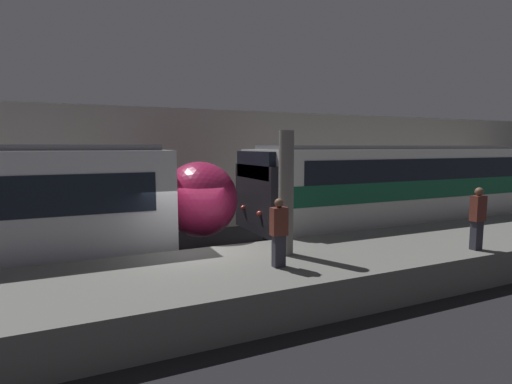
% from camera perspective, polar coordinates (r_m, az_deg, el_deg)
% --- Properties ---
extents(ground_plane, '(120.00, 120.00, 0.00)m').
position_cam_1_polar(ground_plane, '(11.58, -9.07, -12.40)').
color(ground_plane, black).
extents(platform, '(40.00, 3.87, 0.92)m').
position_cam_1_polar(platform, '(9.68, -5.97, -13.34)').
color(platform, slate).
rests_on(platform, ground).
extents(station_rear_barrier, '(50.00, 0.15, 5.38)m').
position_cam_1_polar(station_rear_barrier, '(17.52, -15.09, 2.88)').
color(station_rear_barrier, '#9E998E').
rests_on(station_rear_barrier, ground).
extents(support_pillar_near, '(0.39, 0.39, 3.23)m').
position_cam_1_polar(support_pillar_near, '(10.37, 4.33, -0.19)').
color(support_pillar_near, slate).
rests_on(support_pillar_near, platform).
extents(train_boxy, '(19.01, 3.09, 3.77)m').
position_cam_1_polar(train_boxy, '(19.68, 25.44, 0.67)').
color(train_boxy, black).
rests_on(train_boxy, ground).
extents(person_waiting, '(0.38, 0.24, 1.72)m').
position_cam_1_polar(person_waiting, '(12.47, 29.09, -3.13)').
color(person_waiting, '#2D2D38').
rests_on(person_waiting, platform).
extents(person_walking, '(0.38, 0.24, 1.63)m').
position_cam_1_polar(person_walking, '(9.39, 3.28, -5.59)').
color(person_walking, '#2D2D38').
rests_on(person_walking, platform).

